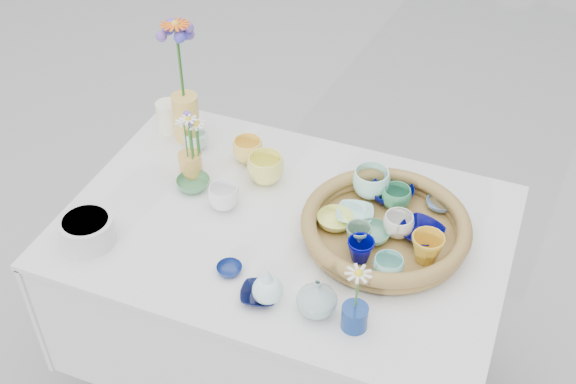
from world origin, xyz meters
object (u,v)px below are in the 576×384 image
at_px(display_table, 286,381).
at_px(tall_vase_yellow, 186,117).
at_px(wicker_tray, 385,228).
at_px(bud_vase_seafoam, 317,297).

relative_size(display_table, tall_vase_yellow, 7.82).
distance_m(display_table, wicker_tray, 0.85).
distance_m(bud_vase_seafoam, tall_vase_yellow, 0.85).
height_order(display_table, wicker_tray, wicker_tray).
bearing_deg(tall_vase_yellow, display_table, -30.80).
height_order(wicker_tray, tall_vase_yellow, tall_vase_yellow).
bearing_deg(tall_vase_yellow, wicker_tray, -16.78).
bearing_deg(bud_vase_seafoam, tall_vase_yellow, 140.11).
relative_size(display_table, wicker_tray, 2.66).
distance_m(wicker_tray, tall_vase_yellow, 0.77).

